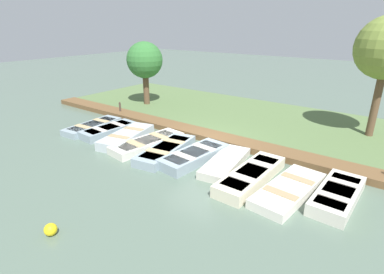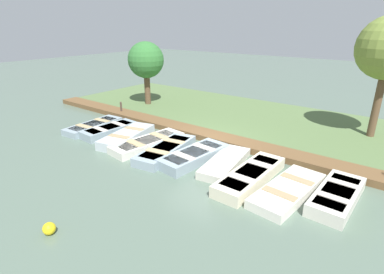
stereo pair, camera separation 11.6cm
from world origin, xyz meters
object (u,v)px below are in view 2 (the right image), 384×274
(rowboat_9, at_px, (337,196))
(rowboat_4, at_px, (166,150))
(rowboat_3, at_px, (148,143))
(rowboat_5, at_px, (194,156))
(rowboat_0, at_px, (94,126))
(rowboat_1, at_px, (110,130))
(buoy, at_px, (49,229))
(rowboat_2, at_px, (127,136))
(rowboat_6, at_px, (225,163))
(mooring_post_near, at_px, (121,109))
(park_tree_far_left, at_px, (146,61))
(rowboat_7, at_px, (250,176))
(rowboat_8, at_px, (288,190))

(rowboat_9, bearing_deg, rowboat_4, -83.98)
(rowboat_3, relative_size, rowboat_5, 1.11)
(rowboat_5, distance_m, rowboat_9, 5.20)
(rowboat_0, distance_m, rowboat_1, 1.24)
(rowboat_0, distance_m, buoy, 8.34)
(rowboat_2, height_order, rowboat_6, rowboat_2)
(buoy, bearing_deg, mooring_post_near, -140.26)
(rowboat_1, height_order, park_tree_far_left, park_tree_far_left)
(rowboat_2, bearing_deg, rowboat_7, 76.95)
(rowboat_7, height_order, buoy, rowboat_7)
(rowboat_4, distance_m, mooring_post_near, 6.39)
(rowboat_2, height_order, park_tree_far_left, park_tree_far_left)
(rowboat_0, bearing_deg, rowboat_4, 84.00)
(rowboat_2, distance_m, buoy, 6.58)
(rowboat_7, bearing_deg, rowboat_5, -92.50)
(rowboat_4, relative_size, rowboat_6, 1.14)
(rowboat_0, height_order, rowboat_9, rowboat_9)
(park_tree_far_left, bearing_deg, rowboat_3, 44.83)
(rowboat_1, distance_m, park_tree_far_left, 5.92)
(park_tree_far_left, bearing_deg, rowboat_1, 23.98)
(rowboat_4, distance_m, rowboat_8, 5.18)
(rowboat_5, relative_size, rowboat_7, 0.91)
(rowboat_8, bearing_deg, rowboat_9, 116.28)
(rowboat_0, bearing_deg, rowboat_1, 87.03)
(rowboat_3, xyz_separation_m, rowboat_9, (-0.33, 7.67, 0.03))
(mooring_post_near, bearing_deg, rowboat_5, 71.25)
(rowboat_9, bearing_deg, park_tree_far_left, -107.87)
(rowboat_4, relative_size, buoy, 10.45)
(rowboat_5, height_order, rowboat_7, rowboat_7)
(rowboat_8, bearing_deg, rowboat_6, -95.49)
(mooring_post_near, distance_m, park_tree_far_left, 3.45)
(rowboat_3, distance_m, rowboat_8, 6.35)
(rowboat_4, relative_size, rowboat_9, 1.22)
(rowboat_2, height_order, rowboat_9, rowboat_2)
(rowboat_6, distance_m, rowboat_9, 3.94)
(rowboat_0, height_order, rowboat_6, rowboat_0)
(rowboat_0, distance_m, park_tree_far_left, 5.64)
(rowboat_1, bearing_deg, rowboat_9, 94.91)
(rowboat_4, height_order, rowboat_6, rowboat_4)
(park_tree_far_left, bearing_deg, rowboat_7, 63.25)
(rowboat_9, distance_m, buoy, 8.18)
(rowboat_7, bearing_deg, rowboat_6, -108.80)
(rowboat_2, distance_m, park_tree_far_left, 6.65)
(rowboat_2, relative_size, rowboat_7, 0.93)
(rowboat_8, relative_size, mooring_post_near, 3.97)
(rowboat_7, height_order, rowboat_9, rowboat_7)
(rowboat_3, distance_m, rowboat_6, 3.74)
(mooring_post_near, bearing_deg, rowboat_0, 16.69)
(rowboat_3, bearing_deg, rowboat_9, 99.89)
(rowboat_5, relative_size, rowboat_6, 1.05)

